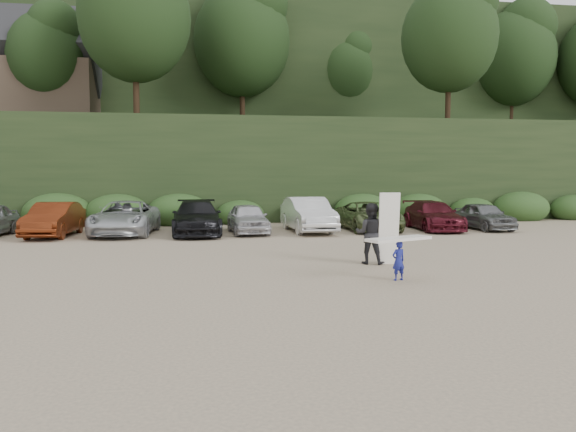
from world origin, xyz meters
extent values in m
plane|color=tan|center=(0.00, 0.00, 0.00)|extent=(120.00, 120.00, 0.00)
cube|color=black|center=(0.00, 22.00, 3.00)|extent=(80.00, 14.00, 6.00)
cube|color=black|center=(0.00, 40.00, 8.00)|extent=(90.00, 30.00, 16.00)
ellipsoid|color=black|center=(0.00, 22.00, 11.00)|extent=(66.00, 12.00, 10.00)
cube|color=#2B491E|center=(-0.55, 14.50, 0.60)|extent=(46.20, 2.00, 1.20)
cube|color=brown|center=(-12.00, 24.00, 8.00)|extent=(8.00, 6.00, 4.00)
imported|color=#63240E|center=(-7.61, 9.71, 0.75)|extent=(1.91, 4.66, 1.50)
imported|color=#B3B6BA|center=(-4.61, 10.01, 0.77)|extent=(2.93, 5.67, 1.53)
imported|color=black|center=(-1.39, 9.61, 0.77)|extent=(2.22, 5.33, 1.54)
imported|color=silver|center=(0.95, 9.68, 0.70)|extent=(1.91, 4.19, 1.39)
imported|color=silver|center=(3.83, 9.89, 0.82)|extent=(2.00, 5.09, 1.65)
imported|color=#58673C|center=(6.85, 9.98, 0.70)|extent=(2.49, 5.10, 1.39)
imported|color=#52121D|center=(10.11, 9.85, 0.70)|extent=(2.24, 4.93, 1.40)
imported|color=slate|center=(12.68, 9.62, 0.68)|extent=(1.80, 4.04, 1.35)
imported|color=navy|center=(3.83, -2.40, 0.51)|extent=(0.43, 0.34, 1.03)
cube|color=white|center=(3.83, -2.40, 1.09)|extent=(1.93, 1.22, 0.08)
imported|color=black|center=(3.90, 0.29, 0.94)|extent=(1.12, 1.02, 1.87)
cube|color=white|center=(4.41, 0.06, 1.10)|extent=(0.64, 0.36, 2.21)
camera|label=1|loc=(-1.29, -16.23, 2.79)|focal=35.00mm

